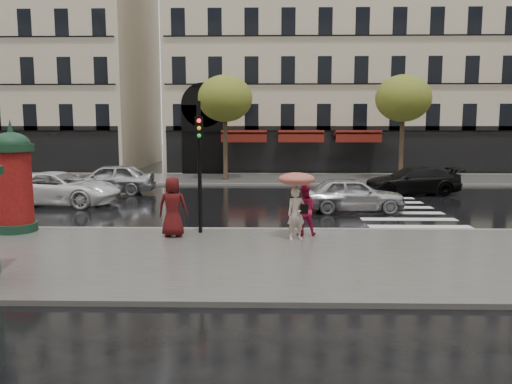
{
  "coord_description": "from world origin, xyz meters",
  "views": [
    {
      "loc": [
        0.6,
        -13.34,
        3.54
      ],
      "look_at": [
        0.28,
        1.5,
        1.55
      ],
      "focal_mm": 35.0,
      "sensor_mm": 36.0,
      "label": 1
    }
  ],
  "objects_px": {
    "woman_umbrella": "(297,194)",
    "car_silver": "(352,194)",
    "car_far_silver": "(109,179)",
    "woman_red": "(304,210)",
    "morris_column": "(13,178)",
    "car_black": "(412,181)",
    "traffic_light": "(199,154)",
    "car_white": "(59,188)",
    "man_burgundy": "(173,207)"
  },
  "relations": [
    {
      "from": "woman_umbrella",
      "to": "car_black",
      "type": "height_order",
      "value": "woman_umbrella"
    },
    {
      "from": "woman_umbrella",
      "to": "car_black",
      "type": "xyz_separation_m",
      "value": [
        6.6,
        10.98,
        -0.79
      ]
    },
    {
      "from": "morris_column",
      "to": "car_white",
      "type": "relative_size",
      "value": 0.67
    },
    {
      "from": "man_burgundy",
      "to": "car_far_silver",
      "type": "distance_m",
      "value": 11.66
    },
    {
      "from": "traffic_light",
      "to": "car_white",
      "type": "height_order",
      "value": "traffic_light"
    },
    {
      "from": "man_burgundy",
      "to": "traffic_light",
      "type": "relative_size",
      "value": 0.45
    },
    {
      "from": "car_white",
      "to": "car_far_silver",
      "type": "bearing_deg",
      "value": -11.6
    },
    {
      "from": "traffic_light",
      "to": "woman_umbrella",
      "type": "bearing_deg",
      "value": -16.28
    },
    {
      "from": "traffic_light",
      "to": "car_white",
      "type": "relative_size",
      "value": 0.78
    },
    {
      "from": "man_burgundy",
      "to": "morris_column",
      "type": "bearing_deg",
      "value": -4.76
    },
    {
      "from": "woman_umbrella",
      "to": "traffic_light",
      "type": "height_order",
      "value": "traffic_light"
    },
    {
      "from": "woman_red",
      "to": "man_burgundy",
      "type": "xyz_separation_m",
      "value": [
        -4.05,
        -0.29,
        0.13
      ]
    },
    {
      "from": "morris_column",
      "to": "man_burgundy",
      "type": "bearing_deg",
      "value": -6.98
    },
    {
      "from": "woman_umbrella",
      "to": "morris_column",
      "type": "distance_m",
      "value": 9.09
    },
    {
      "from": "woman_red",
      "to": "car_black",
      "type": "bearing_deg",
      "value": -123.98
    },
    {
      "from": "woman_red",
      "to": "car_black",
      "type": "distance_m",
      "value": 12.12
    },
    {
      "from": "woman_umbrella",
      "to": "car_silver",
      "type": "xyz_separation_m",
      "value": [
        2.64,
        5.68,
        -0.79
      ]
    },
    {
      "from": "man_burgundy",
      "to": "traffic_light",
      "type": "distance_m",
      "value": 1.85
    },
    {
      "from": "morris_column",
      "to": "car_white",
      "type": "height_order",
      "value": "morris_column"
    },
    {
      "from": "traffic_light",
      "to": "car_silver",
      "type": "relative_size",
      "value": 0.99
    },
    {
      "from": "car_silver",
      "to": "woman_red",
      "type": "bearing_deg",
      "value": 152.74
    },
    {
      "from": "man_burgundy",
      "to": "car_black",
      "type": "xyz_separation_m",
      "value": [
        10.38,
        10.63,
        -0.34
      ]
    },
    {
      "from": "woman_umbrella",
      "to": "car_far_silver",
      "type": "xyz_separation_m",
      "value": [
        -9.06,
        10.74,
        -0.71
      ]
    },
    {
      "from": "woman_umbrella",
      "to": "car_silver",
      "type": "bearing_deg",
      "value": 65.06
    },
    {
      "from": "morris_column",
      "to": "car_black",
      "type": "xyz_separation_m",
      "value": [
        15.63,
        9.98,
        -1.14
      ]
    },
    {
      "from": "woman_red",
      "to": "car_silver",
      "type": "bearing_deg",
      "value": -117.7
    },
    {
      "from": "woman_red",
      "to": "traffic_light",
      "type": "xyz_separation_m",
      "value": [
        -3.28,
        0.24,
        1.72
      ]
    },
    {
      "from": "car_silver",
      "to": "car_white",
      "type": "xyz_separation_m",
      "value": [
        -12.8,
        1.47,
        0.03
      ]
    },
    {
      "from": "woman_red",
      "to": "morris_column",
      "type": "distance_m",
      "value": 9.36
    },
    {
      "from": "woman_red",
      "to": "man_burgundy",
      "type": "height_order",
      "value": "man_burgundy"
    },
    {
      "from": "morris_column",
      "to": "car_black",
      "type": "distance_m",
      "value": 18.58
    },
    {
      "from": "traffic_light",
      "to": "car_far_silver",
      "type": "relative_size",
      "value": 0.89
    },
    {
      "from": "woman_red",
      "to": "car_white",
      "type": "distance_m",
      "value": 12.3
    },
    {
      "from": "man_burgundy",
      "to": "car_white",
      "type": "distance_m",
      "value": 9.33
    },
    {
      "from": "morris_column",
      "to": "car_white",
      "type": "bearing_deg",
      "value": 100.45
    },
    {
      "from": "man_burgundy",
      "to": "car_silver",
      "type": "distance_m",
      "value": 8.35
    },
    {
      "from": "woman_umbrella",
      "to": "car_white",
      "type": "distance_m",
      "value": 12.45
    },
    {
      "from": "woman_umbrella",
      "to": "car_white",
      "type": "bearing_deg",
      "value": 144.89
    },
    {
      "from": "car_white",
      "to": "car_black",
      "type": "height_order",
      "value": "car_white"
    },
    {
      "from": "car_white",
      "to": "car_silver",
      "type": "bearing_deg",
      "value": -91.08
    },
    {
      "from": "woman_red",
      "to": "man_burgundy",
      "type": "relative_size",
      "value": 0.86
    },
    {
      "from": "car_far_silver",
      "to": "woman_red",
      "type": "bearing_deg",
      "value": 37.16
    },
    {
      "from": "car_white",
      "to": "car_far_silver",
      "type": "distance_m",
      "value": 3.76
    },
    {
      "from": "man_burgundy",
      "to": "traffic_light",
      "type": "bearing_deg",
      "value": -143.56
    },
    {
      "from": "woman_umbrella",
      "to": "car_silver",
      "type": "height_order",
      "value": "woman_umbrella"
    },
    {
      "from": "man_burgundy",
      "to": "woman_umbrella",
      "type": "bearing_deg",
      "value": 176.89
    },
    {
      "from": "traffic_light",
      "to": "car_far_silver",
      "type": "xyz_separation_m",
      "value": [
        -6.05,
        9.86,
        -1.85
      ]
    },
    {
      "from": "woman_red",
      "to": "car_white",
      "type": "bearing_deg",
      "value": -34.46
    },
    {
      "from": "traffic_light",
      "to": "car_white",
      "type": "bearing_deg",
      "value": 138.78
    },
    {
      "from": "car_far_silver",
      "to": "woman_umbrella",
      "type": "bearing_deg",
      "value": 34.56
    }
  ]
}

